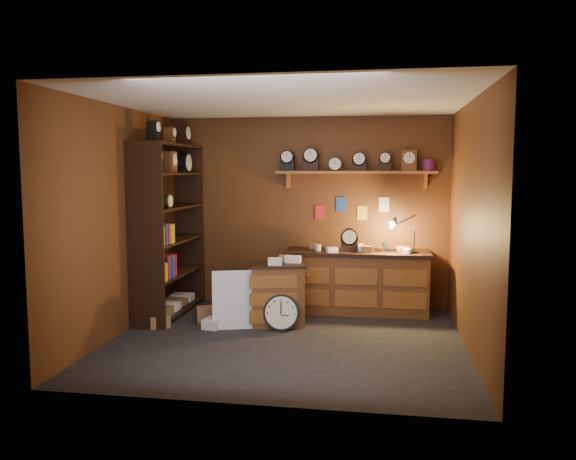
# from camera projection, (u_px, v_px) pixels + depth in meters

# --- Properties ---
(floor) EXTENTS (4.00, 4.00, 0.00)m
(floor) POSITION_uv_depth(u_px,v_px,m) (286.00, 341.00, 6.43)
(floor) COLOR black
(floor) RESTS_ON ground
(room_shell) EXTENTS (4.02, 3.62, 2.71)m
(room_shell) POSITION_uv_depth(u_px,v_px,m) (291.00, 190.00, 6.35)
(room_shell) COLOR #593115
(room_shell) RESTS_ON ground
(shelving_unit) EXTENTS (0.47, 1.60, 2.58)m
(shelving_unit) POSITION_uv_depth(u_px,v_px,m) (167.00, 222.00, 7.55)
(shelving_unit) COLOR black
(shelving_unit) RESTS_ON ground
(workbench) EXTENTS (1.97, 0.66, 1.36)m
(workbench) POSITION_uv_depth(u_px,v_px,m) (357.00, 278.00, 7.71)
(workbench) COLOR brown
(workbench) RESTS_ON ground
(low_cabinet) EXTENTS (0.81, 0.73, 0.87)m
(low_cabinet) POSITION_uv_depth(u_px,v_px,m) (277.00, 291.00, 7.12)
(low_cabinet) COLOR brown
(low_cabinet) RESTS_ON ground
(big_round_clock) EXTENTS (0.45, 0.15, 0.45)m
(big_round_clock) POSITION_uv_depth(u_px,v_px,m) (281.00, 313.00, 6.83)
(big_round_clock) COLOR black
(big_round_clock) RESTS_ON ground
(white_panel) EXTENTS (0.57, 0.30, 0.73)m
(white_panel) POSITION_uv_depth(u_px,v_px,m) (235.00, 328.00, 6.96)
(white_panel) COLOR silver
(white_panel) RESTS_ON ground
(mini_fridge) EXTENTS (0.65, 0.66, 0.55)m
(mini_fridge) POSITION_uv_depth(u_px,v_px,m) (266.00, 290.00, 7.86)
(mini_fridge) COLOR silver
(mini_fridge) RESTS_ON ground
(floor_box_a) EXTENTS (0.32, 0.30, 0.15)m
(floor_box_a) POSITION_uv_depth(u_px,v_px,m) (160.00, 321.00, 6.99)
(floor_box_a) COLOR #936740
(floor_box_a) RESTS_ON ground
(floor_box_b) EXTENTS (0.23, 0.27, 0.12)m
(floor_box_b) POSITION_uv_depth(u_px,v_px,m) (213.00, 323.00, 6.94)
(floor_box_b) COLOR white
(floor_box_b) RESTS_ON ground
(floor_box_c) EXTENTS (0.30, 0.28, 0.18)m
(floor_box_c) POSITION_uv_depth(u_px,v_px,m) (206.00, 314.00, 7.27)
(floor_box_c) COLOR #936740
(floor_box_c) RESTS_ON ground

